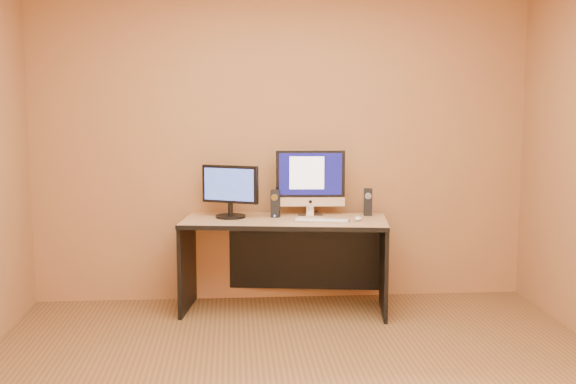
% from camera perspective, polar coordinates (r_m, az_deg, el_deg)
% --- Properties ---
extents(walls, '(4.00, 4.00, 2.60)m').
position_cam_1_polar(walls, '(3.85, 1.58, 2.40)').
color(walls, '#945A3B').
rests_on(walls, ground).
extents(desk, '(1.63, 0.89, 0.72)m').
position_cam_1_polar(desk, '(5.59, -0.25, -5.78)').
color(desk, tan).
rests_on(desk, ground).
extents(imac, '(0.56, 0.24, 0.53)m').
position_cam_1_polar(imac, '(5.66, 1.79, 0.79)').
color(imac, silver).
rests_on(imac, desk).
extents(second_monitor, '(0.52, 0.40, 0.41)m').
position_cam_1_polar(second_monitor, '(5.58, -4.59, 0.03)').
color(second_monitor, black).
rests_on(second_monitor, desk).
extents(speaker_left, '(0.08, 0.08, 0.21)m').
position_cam_1_polar(speaker_left, '(5.61, -1.00, -0.92)').
color(speaker_left, black).
rests_on(speaker_left, desk).
extents(speaker_right, '(0.08, 0.08, 0.21)m').
position_cam_1_polar(speaker_right, '(5.72, 6.34, -0.79)').
color(speaker_right, black).
rests_on(speaker_right, desk).
extents(keyboard, '(0.43, 0.21, 0.02)m').
position_cam_1_polar(keyboard, '(5.42, 2.69, -2.27)').
color(keyboard, '#BABABF').
rests_on(keyboard, desk).
extents(mouse, '(0.09, 0.11, 0.03)m').
position_cam_1_polar(mouse, '(5.48, 5.55, -2.09)').
color(mouse, white).
rests_on(mouse, desk).
extents(cable_a, '(0.06, 0.21, 0.01)m').
position_cam_1_polar(cable_a, '(5.81, 2.38, -1.65)').
color(cable_a, black).
rests_on(cable_a, desk).
extents(cable_b, '(0.09, 0.16, 0.01)m').
position_cam_1_polar(cable_b, '(5.84, 2.02, -1.61)').
color(cable_b, black).
rests_on(cable_b, desk).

